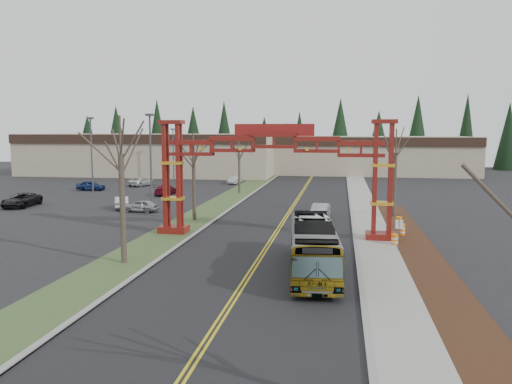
% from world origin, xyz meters
% --- Properties ---
extents(ground, '(200.00, 200.00, 0.00)m').
position_xyz_m(ground, '(0.00, 0.00, 0.00)').
color(ground, black).
rests_on(ground, ground).
extents(road, '(12.00, 110.00, 0.02)m').
position_xyz_m(road, '(0.00, 25.00, 0.01)').
color(road, black).
rests_on(road, ground).
extents(lane_line_left, '(0.12, 100.00, 0.01)m').
position_xyz_m(lane_line_left, '(-0.12, 25.00, 0.03)').
color(lane_line_left, gold).
rests_on(lane_line_left, road).
extents(lane_line_right, '(0.12, 100.00, 0.01)m').
position_xyz_m(lane_line_right, '(0.12, 25.00, 0.03)').
color(lane_line_right, gold).
rests_on(lane_line_right, road).
extents(curb_right, '(0.30, 110.00, 0.15)m').
position_xyz_m(curb_right, '(6.15, 25.00, 0.07)').
color(curb_right, gray).
rests_on(curb_right, ground).
extents(sidewalk_right, '(2.60, 110.00, 0.14)m').
position_xyz_m(sidewalk_right, '(7.60, 25.00, 0.08)').
color(sidewalk_right, gray).
rests_on(sidewalk_right, ground).
extents(landscape_strip, '(2.60, 50.00, 0.12)m').
position_xyz_m(landscape_strip, '(10.20, 10.00, 0.06)').
color(landscape_strip, '#311B10').
rests_on(landscape_strip, ground).
extents(grass_median, '(4.00, 110.00, 0.08)m').
position_xyz_m(grass_median, '(-8.00, 25.00, 0.04)').
color(grass_median, '#364A25').
rests_on(grass_median, ground).
extents(curb_left, '(0.30, 110.00, 0.15)m').
position_xyz_m(curb_left, '(-6.15, 25.00, 0.07)').
color(curb_left, gray).
rests_on(curb_left, ground).
extents(gateway_arch, '(18.20, 1.60, 8.90)m').
position_xyz_m(gateway_arch, '(0.00, 18.00, 5.98)').
color(gateway_arch, '#65130D').
rests_on(gateway_arch, ground).
extents(retail_building_west, '(46.00, 22.30, 7.50)m').
position_xyz_m(retail_building_west, '(-30.00, 71.96, 3.76)').
color(retail_building_west, tan).
rests_on(retail_building_west, ground).
extents(retail_building_east, '(38.00, 20.30, 7.00)m').
position_xyz_m(retail_building_east, '(10.00, 79.95, 3.51)').
color(retail_building_east, tan).
rests_on(retail_building_east, ground).
extents(conifer_treeline, '(116.10, 5.60, 13.00)m').
position_xyz_m(conifer_treeline, '(0.25, 92.00, 6.49)').
color(conifer_treeline, black).
rests_on(conifer_treeline, ground).
extents(transit_bus, '(3.47, 10.83, 2.97)m').
position_xyz_m(transit_bus, '(3.49, 8.75, 1.48)').
color(transit_bus, '#9A9DA1').
rests_on(transit_bus, ground).
extents(silver_sedan, '(1.88, 4.24, 1.35)m').
position_xyz_m(silver_sedan, '(3.16, 26.70, 0.68)').
color(silver_sedan, '#A5A8AD').
rests_on(silver_sedan, ground).
extents(parked_car_near_a, '(3.69, 1.69, 1.23)m').
position_xyz_m(parked_car_near_a, '(-14.72, 27.54, 0.61)').
color(parked_car_near_a, '#A0A3A7').
rests_on(parked_car_near_a, ground).
extents(parked_car_near_b, '(2.81, 4.05, 1.26)m').
position_xyz_m(parked_car_near_b, '(-17.58, 29.35, 0.63)').
color(parked_car_near_b, silver).
rests_on(parked_car_near_b, ground).
extents(parked_car_near_c, '(2.94, 5.46, 1.46)m').
position_xyz_m(parked_car_near_c, '(-28.69, 28.65, 0.73)').
color(parked_car_near_c, black).
rests_on(parked_car_near_c, ground).
extents(parked_car_mid_a, '(1.98, 4.61, 1.32)m').
position_xyz_m(parked_car_mid_a, '(-16.91, 40.81, 0.66)').
color(parked_car_mid_a, maroon).
rests_on(parked_car_mid_a, ground).
extents(parked_car_mid_b, '(3.92, 1.72, 1.32)m').
position_xyz_m(parked_car_mid_b, '(-28.66, 43.73, 0.66)').
color(parked_car_mid_b, navy).
rests_on(parked_car_mid_b, ground).
extents(parked_car_far_a, '(1.65, 3.88, 1.24)m').
position_xyz_m(parked_car_far_a, '(-11.00, 55.33, 0.62)').
color(parked_car_far_a, '#B9BFC2').
rests_on(parked_car_far_a, ground).
extents(parked_car_far_b, '(3.30, 4.93, 1.26)m').
position_xyz_m(parked_car_far_b, '(-23.97, 50.20, 0.63)').
color(parked_car_far_b, silver).
rests_on(parked_car_far_b, ground).
extents(bare_tree_median_near, '(3.51, 3.51, 8.99)m').
position_xyz_m(bare_tree_median_near, '(-8.00, 8.77, 6.63)').
color(bare_tree_median_near, '#382D26').
rests_on(bare_tree_median_near, ground).
extents(bare_tree_median_mid, '(3.24, 3.24, 7.95)m').
position_xyz_m(bare_tree_median_mid, '(-8.00, 23.66, 5.78)').
color(bare_tree_median_mid, '#382D26').
rests_on(bare_tree_median_mid, ground).
extents(bare_tree_median_far, '(2.97, 2.97, 7.26)m').
position_xyz_m(bare_tree_median_far, '(-8.00, 43.96, 5.26)').
color(bare_tree_median_far, '#382D26').
rests_on(bare_tree_median_far, ground).
extents(bare_tree_right_far, '(3.34, 3.34, 8.26)m').
position_xyz_m(bare_tree_right_far, '(10.00, 28.75, 6.02)').
color(bare_tree_right_far, '#382D26').
rests_on(bare_tree_right_far, ground).
extents(light_pole_near, '(0.86, 0.43, 9.97)m').
position_xyz_m(light_pole_near, '(-15.94, 33.59, 5.77)').
color(light_pole_near, '#3F3F44').
rests_on(light_pole_near, ground).
extents(light_pole_mid, '(0.86, 0.43, 9.87)m').
position_xyz_m(light_pole_mid, '(-27.53, 42.13, 5.71)').
color(light_pole_mid, '#3F3F44').
rests_on(light_pole_mid, ground).
extents(light_pole_far, '(0.74, 0.37, 8.48)m').
position_xyz_m(light_pole_far, '(-21.73, 58.03, 4.90)').
color(light_pole_far, '#3F3F44').
rests_on(light_pole_far, ground).
extents(street_sign, '(0.50, 0.09, 2.18)m').
position_xyz_m(street_sign, '(8.90, 14.63, 1.57)').
color(street_sign, '#3F3F44').
rests_on(street_sign, ground).
extents(barrel_south, '(0.48, 0.48, 0.89)m').
position_xyz_m(barrel_south, '(8.82, 16.28, 0.45)').
color(barrel_south, orange).
rests_on(barrel_south, ground).
extents(barrel_mid, '(0.53, 0.53, 0.98)m').
position_xyz_m(barrel_mid, '(9.69, 19.85, 0.49)').
color(barrel_mid, orange).
rests_on(barrel_mid, ground).
extents(barrel_north, '(0.51, 0.51, 0.95)m').
position_xyz_m(barrel_north, '(9.86, 23.18, 0.47)').
color(barrel_north, orange).
rests_on(barrel_north, ground).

